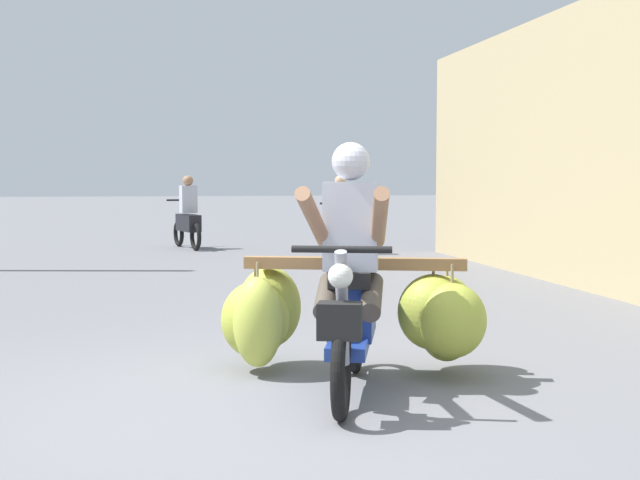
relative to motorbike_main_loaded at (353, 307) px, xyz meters
name	(u,v)px	position (x,y,z in m)	size (l,w,h in m)	color
ground_plane	(250,416)	(-0.78, -0.79, -0.49)	(120.00, 120.00, 0.00)	slate
motorbike_main_loaded	(353,307)	(0.00, 0.00, 0.00)	(1.84, 2.00, 1.58)	black
motorbike_distant_ahead_left	(188,219)	(-0.73, 11.04, 0.08)	(0.64, 1.58, 1.40)	black
motorbike_distant_ahead_right	(340,222)	(1.88, 9.34, 0.08)	(0.76, 1.54, 1.40)	black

